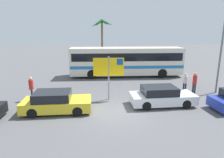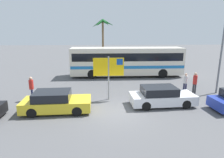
# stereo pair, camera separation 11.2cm
# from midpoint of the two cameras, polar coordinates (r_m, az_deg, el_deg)

# --- Properties ---
(ground) EXTENTS (120.00, 120.00, 0.00)m
(ground) POSITION_cam_midpoint_polar(r_m,az_deg,el_deg) (12.46, 1.68, -9.60)
(ground) COLOR #565659
(bus_front_coach) EXTENTS (12.18, 2.54, 3.17)m
(bus_front_coach) POSITION_cam_midpoint_polar(r_m,az_deg,el_deg) (21.82, 4.45, 5.45)
(bus_front_coach) COLOR silver
(bus_front_coach) RESTS_ON ground
(ferry_sign) EXTENTS (2.20, 0.11, 3.20)m
(ferry_sign) POSITION_cam_midpoint_polar(r_m,az_deg,el_deg) (14.03, -0.58, 3.03)
(ferry_sign) COLOR gray
(ferry_sign) RESTS_ON ground
(car_white) EXTENTS (4.41, 1.99, 1.32)m
(car_white) POSITION_cam_midpoint_polar(r_m,az_deg,el_deg) (13.76, 14.41, -4.92)
(car_white) COLOR silver
(car_white) RESTS_ON ground
(car_yellow) EXTENTS (4.28, 1.97, 1.32)m
(car_yellow) POSITION_cam_midpoint_polar(r_m,az_deg,el_deg) (12.80, -15.85, -6.44)
(car_yellow) COLOR yellow
(car_yellow) RESTS_ON ground
(pedestrian_by_bus) EXTENTS (0.32, 0.32, 1.79)m
(pedestrian_by_bus) POSITION_cam_midpoint_polar(r_m,az_deg,el_deg) (16.79, 23.20, -0.70)
(pedestrian_by_bus) COLOR #2D2D33
(pedestrian_by_bus) RESTS_ON ground
(pedestrian_near_sign) EXTENTS (0.32, 0.32, 1.75)m
(pedestrian_near_sign) POSITION_cam_midpoint_polar(r_m,az_deg,el_deg) (15.31, -22.25, -2.04)
(pedestrian_near_sign) COLOR #1E2347
(pedestrian_near_sign) RESTS_ON ground
(pedestrian_crossing_lot) EXTENTS (0.32, 0.32, 1.62)m
(pedestrian_crossing_lot) POSITION_cam_midpoint_polar(r_m,az_deg,el_deg) (17.10, 20.78, -0.63)
(pedestrian_crossing_lot) COLOR #1E2347
(pedestrian_crossing_lot) RESTS_ON ground
(lamp_post_left_side) EXTENTS (0.56, 0.20, 7.64)m
(lamp_post_left_side) POSITION_cam_midpoint_polar(r_m,az_deg,el_deg) (17.62, 29.73, 9.43)
(lamp_post_left_side) COLOR slate
(lamp_post_left_side) RESTS_ON ground
(palm_tree_seaside) EXTENTS (3.54, 3.38, 6.74)m
(palm_tree_seaside) POSITION_cam_midpoint_polar(r_m,az_deg,el_deg) (31.61, -2.62, 14.76)
(palm_tree_seaside) COLOR brown
(palm_tree_seaside) RESTS_ON ground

